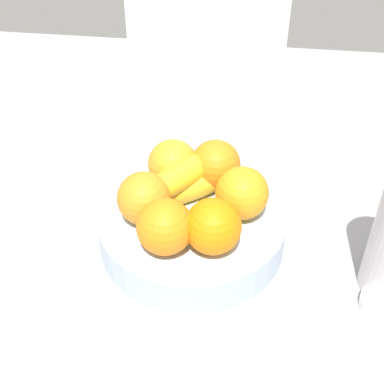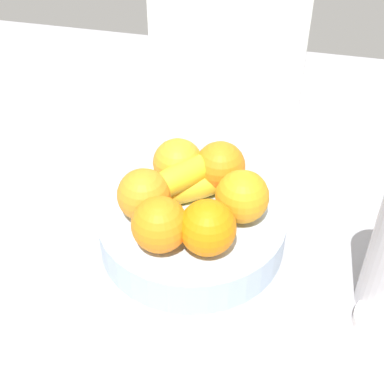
{
  "view_description": "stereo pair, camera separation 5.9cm",
  "coord_description": "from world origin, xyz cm",
  "px_view_note": "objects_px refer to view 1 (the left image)",
  "views": [
    {
      "loc": [
        3.76,
        -53.87,
        55.81
      ],
      "look_at": [
        -3.51,
        1.11,
        9.52
      ],
      "focal_mm": 49.7,
      "sensor_mm": 36.0,
      "label": 1
    },
    {
      "loc": [
        9.56,
        -52.78,
        55.81
      ],
      "look_at": [
        -3.51,
        1.11,
        9.52
      ],
      "focal_mm": 49.7,
      "sensor_mm": 36.0,
      "label": 2
    }
  ],
  "objects_px": {
    "orange_center": "(215,165)",
    "banana_bunch": "(183,183)",
    "orange_front_right": "(242,193)",
    "orange_top_stack": "(165,227)",
    "cutting_board": "(206,33)",
    "orange_front_left": "(214,226)",
    "orange_back_right": "(144,198)",
    "fruit_bowl": "(192,228)",
    "orange_back_left": "(173,164)"
  },
  "relations": [
    {
      "from": "orange_back_right",
      "to": "orange_top_stack",
      "type": "relative_size",
      "value": 1.0
    },
    {
      "from": "orange_center",
      "to": "orange_back_left",
      "type": "relative_size",
      "value": 1.0
    },
    {
      "from": "orange_center",
      "to": "orange_front_right",
      "type": "bearing_deg",
      "value": -54.58
    },
    {
      "from": "banana_bunch",
      "to": "cutting_board",
      "type": "relative_size",
      "value": 0.45
    },
    {
      "from": "orange_front_right",
      "to": "cutting_board",
      "type": "xyz_separation_m",
      "value": [
        -0.09,
        0.32,
        0.09
      ]
    },
    {
      "from": "fruit_bowl",
      "to": "orange_center",
      "type": "distance_m",
      "value": 0.1
    },
    {
      "from": "orange_front_right",
      "to": "orange_top_stack",
      "type": "height_order",
      "value": "same"
    },
    {
      "from": "orange_back_left",
      "to": "cutting_board",
      "type": "relative_size",
      "value": 0.21
    },
    {
      "from": "orange_center",
      "to": "orange_back_right",
      "type": "distance_m",
      "value": 0.12
    },
    {
      "from": "orange_center",
      "to": "banana_bunch",
      "type": "relative_size",
      "value": 0.45
    },
    {
      "from": "fruit_bowl",
      "to": "orange_back_right",
      "type": "height_order",
      "value": "orange_back_right"
    },
    {
      "from": "banana_bunch",
      "to": "cutting_board",
      "type": "xyz_separation_m",
      "value": [
        -0.0,
        0.3,
        0.09
      ]
    },
    {
      "from": "fruit_bowl",
      "to": "orange_top_stack",
      "type": "xyz_separation_m",
      "value": [
        -0.03,
        -0.07,
        0.06
      ]
    },
    {
      "from": "fruit_bowl",
      "to": "orange_front_left",
      "type": "height_order",
      "value": "orange_front_left"
    },
    {
      "from": "orange_back_right",
      "to": "cutting_board",
      "type": "height_order",
      "value": "cutting_board"
    },
    {
      "from": "orange_top_stack",
      "to": "orange_front_right",
      "type": "bearing_deg",
      "value": 40.46
    },
    {
      "from": "orange_back_left",
      "to": "banana_bunch",
      "type": "bearing_deg",
      "value": -59.83
    },
    {
      "from": "fruit_bowl",
      "to": "orange_front_right",
      "type": "bearing_deg",
      "value": 8.44
    },
    {
      "from": "orange_back_left",
      "to": "cutting_board",
      "type": "height_order",
      "value": "cutting_board"
    },
    {
      "from": "orange_center",
      "to": "banana_bunch",
      "type": "xyz_separation_m",
      "value": [
        -0.04,
        -0.04,
        -0.01
      ]
    },
    {
      "from": "fruit_bowl",
      "to": "cutting_board",
      "type": "xyz_separation_m",
      "value": [
        -0.02,
        0.33,
        0.15
      ]
    },
    {
      "from": "orange_back_left",
      "to": "cutting_board",
      "type": "distance_m",
      "value": 0.28
    },
    {
      "from": "orange_center",
      "to": "banana_bunch",
      "type": "bearing_deg",
      "value": -136.32
    },
    {
      "from": "fruit_bowl",
      "to": "orange_back_left",
      "type": "distance_m",
      "value": 0.1
    },
    {
      "from": "orange_back_right",
      "to": "orange_front_right",
      "type": "bearing_deg",
      "value": 12.2
    },
    {
      "from": "orange_front_right",
      "to": "orange_top_stack",
      "type": "distance_m",
      "value": 0.12
    },
    {
      "from": "orange_center",
      "to": "orange_back_right",
      "type": "xyz_separation_m",
      "value": [
        -0.09,
        -0.09,
        0.0
      ]
    },
    {
      "from": "banana_bunch",
      "to": "orange_front_left",
      "type": "bearing_deg",
      "value": -59.29
    },
    {
      "from": "orange_front_right",
      "to": "banana_bunch",
      "type": "distance_m",
      "value": 0.09
    },
    {
      "from": "orange_back_right",
      "to": "fruit_bowl",
      "type": "bearing_deg",
      "value": 16.12
    },
    {
      "from": "orange_front_right",
      "to": "orange_back_right",
      "type": "xyz_separation_m",
      "value": [
        -0.13,
        -0.03,
        0.0
      ]
    },
    {
      "from": "orange_front_right",
      "to": "orange_back_right",
      "type": "relative_size",
      "value": 1.0
    },
    {
      "from": "orange_front_right",
      "to": "banana_bunch",
      "type": "relative_size",
      "value": 0.45
    },
    {
      "from": "orange_back_right",
      "to": "cutting_board",
      "type": "bearing_deg",
      "value": 82.84
    },
    {
      "from": "orange_center",
      "to": "cutting_board",
      "type": "xyz_separation_m",
      "value": [
        -0.04,
        0.26,
        0.09
      ]
    },
    {
      "from": "orange_front_left",
      "to": "orange_back_left",
      "type": "xyz_separation_m",
      "value": [
        -0.07,
        0.12,
        0.0
      ]
    },
    {
      "from": "orange_center",
      "to": "orange_back_left",
      "type": "distance_m",
      "value": 0.06
    },
    {
      "from": "orange_back_right",
      "to": "orange_front_left",
      "type": "bearing_deg",
      "value": -23.11
    },
    {
      "from": "cutting_board",
      "to": "orange_front_right",
      "type": "bearing_deg",
      "value": -73.03
    },
    {
      "from": "orange_front_right",
      "to": "orange_front_left",
      "type": "bearing_deg",
      "value": -114.0
    },
    {
      "from": "orange_front_right",
      "to": "orange_top_stack",
      "type": "relative_size",
      "value": 1.0
    },
    {
      "from": "orange_front_right",
      "to": "orange_back_right",
      "type": "bearing_deg",
      "value": -167.8
    },
    {
      "from": "orange_front_left",
      "to": "banana_bunch",
      "type": "height_order",
      "value": "orange_front_left"
    },
    {
      "from": "orange_front_left",
      "to": "orange_top_stack",
      "type": "relative_size",
      "value": 1.0
    },
    {
      "from": "orange_front_left",
      "to": "banana_bunch",
      "type": "relative_size",
      "value": 0.45
    },
    {
      "from": "orange_back_right",
      "to": "orange_top_stack",
      "type": "distance_m",
      "value": 0.06
    },
    {
      "from": "orange_front_right",
      "to": "orange_center",
      "type": "xyz_separation_m",
      "value": [
        -0.04,
        0.06,
        0.0
      ]
    },
    {
      "from": "orange_back_right",
      "to": "banana_bunch",
      "type": "relative_size",
      "value": 0.45
    },
    {
      "from": "orange_top_stack",
      "to": "cutting_board",
      "type": "height_order",
      "value": "cutting_board"
    },
    {
      "from": "orange_front_left",
      "to": "orange_top_stack",
      "type": "bearing_deg",
      "value": -171.76
    }
  ]
}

